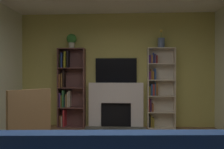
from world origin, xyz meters
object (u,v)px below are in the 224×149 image
fireplace (116,104)px  armchair (24,130)px  vase_with_flowers (161,42)px  potted_plant (72,40)px  tv (116,70)px  bookshelf_right (158,87)px  bookshelf_left (69,88)px

fireplace → armchair: armchair is taller
fireplace → vase_with_flowers: (1.08, -0.05, 1.49)m
potted_plant → armchair: 2.93m
tv → armchair: 2.95m
fireplace → potted_plant: bearing=-177.2°
fireplace → bookshelf_right: bearing=0.1°
potted_plant → bookshelf_left: bearing=152.7°
bookshelf_left → armchair: size_ratio=1.74×
fireplace → bookshelf_left: size_ratio=0.74×
fireplace → bookshelf_left: bearing=-179.4°
armchair → bookshelf_left: bearing=89.9°
tv → vase_with_flowers: bearing=-6.4°
tv → bookshelf_left: 1.23m
fireplace → tv: size_ratio=1.41×
bookshelf_right → potted_plant: bearing=-178.5°
bookshelf_left → vase_with_flowers: bearing=-1.1°
potted_plant → vase_with_flowers: vase_with_flowers is taller
bookshelf_left → armchair: bookshelf_left is taller
bookshelf_left → vase_with_flowers: 2.49m
fireplace → tv: bearing=90.0°
bookshelf_right → vase_with_flowers: (0.07, -0.06, 1.08)m
fireplace → armchair: (-1.16, -2.51, -0.03)m
fireplace → vase_with_flowers: size_ratio=3.22×
bookshelf_right → armchair: bearing=-130.8°
fireplace → armchair: size_ratio=1.29×
bookshelf_right → potted_plant: (-2.08, -0.05, 1.15)m
bookshelf_left → vase_with_flowers: vase_with_flowers is taller
bookshelf_left → armchair: 2.53m
bookshelf_left → bookshelf_right: size_ratio=1.00×
tv → bookshelf_right: 1.09m
potted_plant → vase_with_flowers: size_ratio=0.81×
bookshelf_right → fireplace: bearing=-179.9°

